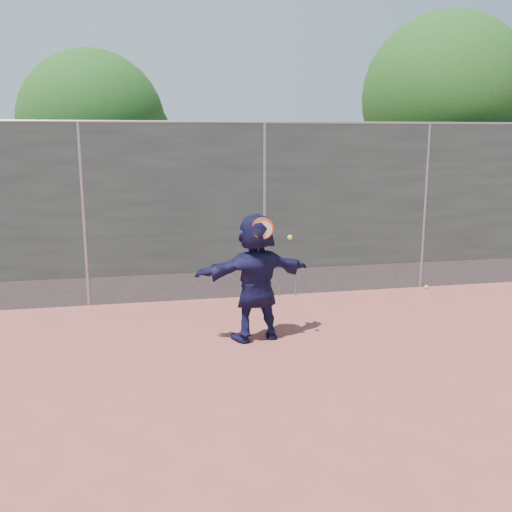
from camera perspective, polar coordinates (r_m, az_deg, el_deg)
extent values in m
plane|color=#9E4C42|center=(6.96, 7.10, -11.64)|extent=(80.00, 80.00, 0.00)
imported|color=#16153B|center=(7.79, 0.00, -2.12)|extent=(1.70, 0.78, 1.77)
sphere|color=#E9F235|center=(11.05, 16.67, -2.98)|extent=(0.07, 0.07, 0.07)
cube|color=#38423D|center=(9.82, 0.85, 5.91)|extent=(20.00, 0.04, 2.50)
cube|color=slate|center=(10.09, 0.82, -2.60)|extent=(20.00, 0.03, 0.50)
cylinder|color=gray|center=(9.77, 0.87, 13.22)|extent=(20.00, 0.05, 0.05)
cylinder|color=gray|center=(9.67, -16.85, 3.81)|extent=(0.06, 0.06, 3.00)
cylinder|color=gray|center=(9.85, 0.84, 4.46)|extent=(0.06, 0.06, 3.00)
cylinder|color=gray|center=(10.89, 16.51, 4.68)|extent=(0.06, 0.06, 3.00)
torus|color=red|center=(7.47, 0.68, 2.77)|extent=(0.29, 0.04, 0.29)
cylinder|color=beige|center=(7.47, 0.68, 2.77)|extent=(0.25, 0.02, 0.25)
cylinder|color=black|center=(7.51, 0.27, 1.27)|extent=(0.03, 0.13, 0.33)
sphere|color=#E9F235|center=(7.64, 3.41, 1.88)|extent=(0.07, 0.07, 0.07)
cylinder|color=#382314|center=(13.54, 17.76, 5.07)|extent=(0.28, 0.28, 2.60)
sphere|color=#23561C|center=(13.49, 18.39, 14.77)|extent=(3.60, 3.60, 3.60)
sphere|color=#23561C|center=(14.01, 20.50, 13.02)|extent=(2.52, 2.52, 2.52)
cylinder|color=#382314|center=(12.68, -15.56, 3.86)|extent=(0.28, 0.28, 2.20)
sphere|color=#23561C|center=(12.58, -16.05, 12.58)|extent=(3.00, 3.00, 3.00)
sphere|color=#23561C|center=(12.74, -13.17, 11.36)|extent=(2.10, 2.10, 2.10)
cone|color=#387226|center=(10.06, 2.36, -3.36)|extent=(0.03, 0.03, 0.26)
cone|color=#387226|center=(10.15, 3.98, -3.12)|extent=(0.03, 0.03, 0.30)
cone|color=#387226|center=(9.97, 0.43, -3.60)|extent=(0.03, 0.03, 0.22)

